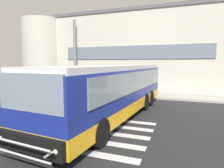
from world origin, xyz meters
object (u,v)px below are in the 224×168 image
object	(u,v)px
entry_support_column	(75,56)
passenger_near_column	(77,82)
bus_main_foreground	(112,92)
passenger_by_doorway	(85,82)

from	to	relation	value
entry_support_column	passenger_near_column	xyz separation A→B (m)	(0.82, -1.04, -2.45)
entry_support_column	bus_main_foreground	xyz separation A→B (m)	(6.48, -7.26, -2.23)
bus_main_foreground	passenger_by_doorway	world-z (taller)	bus_main_foreground
entry_support_column	passenger_near_column	distance (m)	2.78
passenger_near_column	passenger_by_doorway	world-z (taller)	same
entry_support_column	passenger_by_doorway	world-z (taller)	entry_support_column
entry_support_column	bus_main_foreground	bearing A→B (deg)	-48.24
entry_support_column	passenger_by_doorway	bearing A→B (deg)	-32.31
bus_main_foreground	passenger_by_doorway	size ratio (longest dim) A/B	6.77
passenger_by_doorway	bus_main_foreground	bearing A→B (deg)	-52.02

